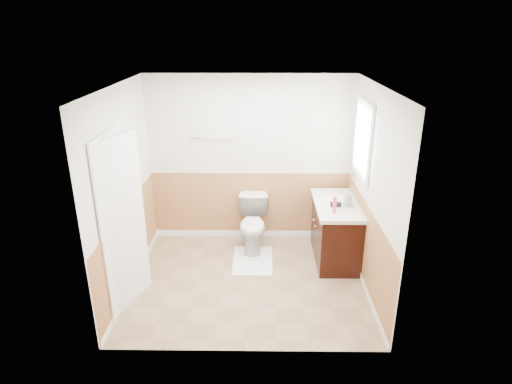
{
  "coord_description": "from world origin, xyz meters",
  "views": [
    {
      "loc": [
        0.16,
        -4.85,
        3.14
      ],
      "look_at": [
        0.1,
        0.25,
        1.15
      ],
      "focal_mm": 30.38,
      "sensor_mm": 36.0,
      "label": 1
    }
  ],
  "objects_px": {
    "bath_mat": "(253,261)",
    "lotion_bottle": "(335,205)",
    "toilet": "(253,224)",
    "vanity_cabinet": "(336,233)",
    "soap_dispenser": "(348,199)"
  },
  "relations": [
    {
      "from": "toilet",
      "to": "soap_dispenser",
      "type": "bearing_deg",
      "value": -16.1
    },
    {
      "from": "bath_mat",
      "to": "vanity_cabinet",
      "type": "height_order",
      "value": "vanity_cabinet"
    },
    {
      "from": "bath_mat",
      "to": "lotion_bottle",
      "type": "distance_m",
      "value": 1.44
    },
    {
      "from": "lotion_bottle",
      "to": "soap_dispenser",
      "type": "distance_m",
      "value": 0.31
    },
    {
      "from": "vanity_cabinet",
      "to": "soap_dispenser",
      "type": "xyz_separation_m",
      "value": [
        0.12,
        -0.1,
        0.55
      ]
    },
    {
      "from": "lotion_bottle",
      "to": "soap_dispenser",
      "type": "bearing_deg",
      "value": 45.05
    },
    {
      "from": "toilet",
      "to": "bath_mat",
      "type": "distance_m",
      "value": 0.55
    },
    {
      "from": "vanity_cabinet",
      "to": "soap_dispenser",
      "type": "height_order",
      "value": "soap_dispenser"
    },
    {
      "from": "toilet",
      "to": "soap_dispenser",
      "type": "relative_size",
      "value": 3.89
    },
    {
      "from": "bath_mat",
      "to": "vanity_cabinet",
      "type": "relative_size",
      "value": 0.73
    },
    {
      "from": "toilet",
      "to": "vanity_cabinet",
      "type": "bearing_deg",
      "value": -13.31
    },
    {
      "from": "bath_mat",
      "to": "vanity_cabinet",
      "type": "distance_m",
      "value": 1.23
    },
    {
      "from": "toilet",
      "to": "lotion_bottle",
      "type": "height_order",
      "value": "lotion_bottle"
    },
    {
      "from": "lotion_bottle",
      "to": "vanity_cabinet",
      "type": "bearing_deg",
      "value": 72.47
    },
    {
      "from": "lotion_bottle",
      "to": "soap_dispenser",
      "type": "relative_size",
      "value": 1.11
    }
  ]
}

